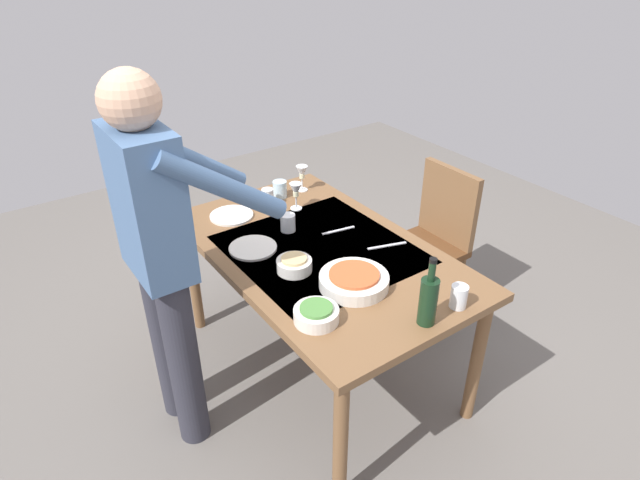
# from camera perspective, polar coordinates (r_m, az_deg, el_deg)

# --- Properties ---
(ground_plane) EXTENTS (6.00, 6.00, 0.00)m
(ground_plane) POSITION_cam_1_polar(r_m,az_deg,el_deg) (3.04, -0.00, -13.13)
(ground_plane) COLOR #66605B
(dining_table) EXTENTS (1.53, 0.93, 0.75)m
(dining_table) POSITION_cam_1_polar(r_m,az_deg,el_deg) (2.61, -0.00, -2.35)
(dining_table) COLOR brown
(dining_table) RESTS_ON ground_plane
(chair_near) EXTENTS (0.40, 0.40, 0.91)m
(chair_near) POSITION_cam_1_polar(r_m,az_deg,el_deg) (3.21, 11.96, 0.61)
(chair_near) COLOR #523019
(chair_near) RESTS_ON ground_plane
(person_server) EXTENTS (0.42, 0.61, 1.69)m
(person_server) POSITION_cam_1_polar(r_m,az_deg,el_deg) (2.25, -16.43, -1.13)
(person_server) COLOR #2D2D38
(person_server) RESTS_ON ground_plane
(wine_bottle) EXTENTS (0.07, 0.07, 0.30)m
(wine_bottle) POSITION_cam_1_polar(r_m,az_deg,el_deg) (2.10, 11.41, -6.21)
(wine_bottle) COLOR black
(wine_bottle) RESTS_ON dining_table
(wine_glass_left) EXTENTS (0.07, 0.07, 0.15)m
(wine_glass_left) POSITION_cam_1_polar(r_m,az_deg,el_deg) (3.11, -1.93, 7.04)
(wine_glass_left) COLOR white
(wine_glass_left) RESTS_ON dining_table
(wine_glass_right) EXTENTS (0.07, 0.07, 0.15)m
(wine_glass_right) POSITION_cam_1_polar(r_m,az_deg,el_deg) (2.89, -2.58, 5.17)
(wine_glass_right) COLOR white
(wine_glass_right) RESTS_ON dining_table
(water_cup_near_left) EXTENTS (0.07, 0.07, 0.10)m
(water_cup_near_left) POSITION_cam_1_polar(r_m,az_deg,el_deg) (2.25, 14.51, -5.82)
(water_cup_near_left) COLOR silver
(water_cup_near_left) RESTS_ON dining_table
(water_cup_near_right) EXTENTS (0.06, 0.06, 0.10)m
(water_cup_near_right) POSITION_cam_1_polar(r_m,az_deg,el_deg) (2.97, -5.56, 4.53)
(water_cup_near_right) COLOR silver
(water_cup_near_right) RESTS_ON dining_table
(water_cup_far_left) EXTENTS (0.08, 0.08, 0.10)m
(water_cup_far_left) POSITION_cam_1_polar(r_m,az_deg,el_deg) (3.06, -4.28, 5.40)
(water_cup_far_left) COLOR silver
(water_cup_far_left) RESTS_ON dining_table
(water_cup_far_right) EXTENTS (0.08, 0.08, 0.09)m
(water_cup_far_right) POSITION_cam_1_polar(r_m,az_deg,el_deg) (2.71, -3.42, 1.85)
(water_cup_far_right) COLOR silver
(water_cup_far_right) RESTS_ON dining_table
(serving_bowl_pasta) EXTENTS (0.30, 0.30, 0.07)m
(serving_bowl_pasta) POSITION_cam_1_polar(r_m,az_deg,el_deg) (2.30, 3.62, -4.26)
(serving_bowl_pasta) COLOR silver
(serving_bowl_pasta) RESTS_ON dining_table
(side_bowl_salad) EXTENTS (0.18, 0.18, 0.07)m
(side_bowl_salad) POSITION_cam_1_polar(r_m,az_deg,el_deg) (2.11, -0.40, -7.84)
(side_bowl_salad) COLOR silver
(side_bowl_salad) RESTS_ON dining_table
(side_bowl_bread) EXTENTS (0.16, 0.16, 0.07)m
(side_bowl_bread) POSITION_cam_1_polar(r_m,az_deg,el_deg) (2.40, -2.76, -2.58)
(side_bowl_bread) COLOR silver
(side_bowl_bread) RESTS_ON dining_table
(dinner_plate_near) EXTENTS (0.23, 0.23, 0.01)m
(dinner_plate_near) POSITION_cam_1_polar(r_m,az_deg,el_deg) (2.59, -7.13, -0.83)
(dinner_plate_near) COLOR silver
(dinner_plate_near) RESTS_ON dining_table
(dinner_plate_far) EXTENTS (0.23, 0.23, 0.01)m
(dinner_plate_far) POSITION_cam_1_polar(r_m,az_deg,el_deg) (2.89, -9.36, 2.58)
(dinner_plate_far) COLOR silver
(dinner_plate_far) RESTS_ON dining_table
(table_knife) EXTENTS (0.07, 0.19, 0.00)m
(table_knife) POSITION_cam_1_polar(r_m,az_deg,el_deg) (2.61, 7.13, -0.60)
(table_knife) COLOR silver
(table_knife) RESTS_ON dining_table
(table_fork) EXTENTS (0.04, 0.18, 0.00)m
(table_fork) POSITION_cam_1_polar(r_m,az_deg,el_deg) (2.72, 1.97, 1.03)
(table_fork) COLOR silver
(table_fork) RESTS_ON dining_table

